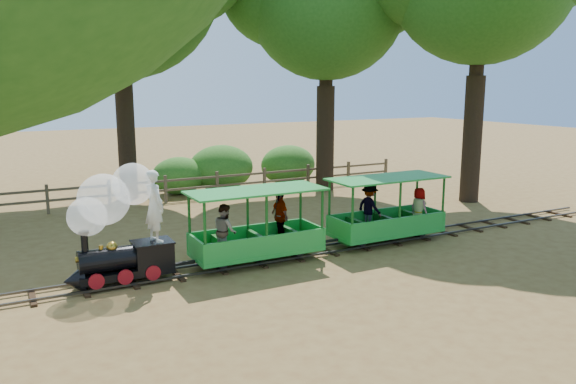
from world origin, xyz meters
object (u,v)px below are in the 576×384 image
locomotive (116,216)px  carriage_front (255,231)px  carriage_rear (386,214)px  fence (192,185)px

locomotive → carriage_front: locomotive is taller
locomotive → carriage_rear: (7.16, -0.01, -0.74)m
locomotive → fence: 9.05m
locomotive → carriage_front: (3.21, -0.05, -0.72)m
fence → carriage_front: bearing=-97.4°
locomotive → carriage_rear: size_ratio=0.81×
carriage_front → carriage_rear: bearing=0.5°
carriage_front → fence: (1.04, 7.98, -0.21)m
carriage_rear → fence: size_ratio=0.18×
carriage_front → locomotive: bearing=179.2°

